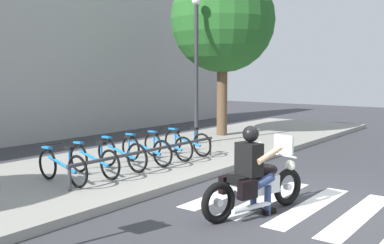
{
  "coord_description": "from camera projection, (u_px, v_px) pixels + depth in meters",
  "views": [
    {
      "loc": [
        -6.97,
        -2.88,
        2.26
      ],
      "look_at": [
        0.39,
        2.69,
        1.25
      ],
      "focal_mm": 42.03,
      "sensor_mm": 36.0,
      "label": 1
    }
  ],
  "objects": [
    {
      "name": "bicycle_4",
      "position": [
        168.0,
        145.0,
        11.02
      ],
      "size": [
        0.48,
        1.66,
        0.73
      ],
      "color": "black",
      "rests_on": "sidewalk"
    },
    {
      "name": "ground_plane",
      "position": [
        306.0,
        209.0,
        7.5
      ],
      "size": [
        48.0,
        48.0,
        0.0
      ],
      "primitive_type": "plane",
      "color": "#38383D"
    },
    {
      "name": "bicycle_2",
      "position": [
        121.0,
        154.0,
        9.78
      ],
      "size": [
        0.48,
        1.64,
        0.78
      ],
      "color": "black",
      "rests_on": "sidewalk"
    },
    {
      "name": "bicycle_5",
      "position": [
        187.0,
        142.0,
        11.64
      ],
      "size": [
        0.48,
        1.61,
        0.73
      ],
      "color": "black",
      "rests_on": "sidewalk"
    },
    {
      "name": "crosswalk_stripe_4",
      "position": [
        230.0,
        191.0,
        8.59
      ],
      "size": [
        2.8,
        0.4,
        0.01
      ],
      "primitive_type": "cube",
      "color": "white",
      "rests_on": "ground"
    },
    {
      "name": "bicycle_1",
      "position": [
        94.0,
        160.0,
        9.17
      ],
      "size": [
        0.48,
        1.66,
        0.74
      ],
      "color": "black",
      "rests_on": "sidewalk"
    },
    {
      "name": "bicycle_3",
      "position": [
        146.0,
        149.0,
        10.4
      ],
      "size": [
        0.48,
        1.69,
        0.75
      ],
      "color": "black",
      "rests_on": "sidewalk"
    },
    {
      "name": "bike_rack",
      "position": [
        152.0,
        151.0,
        9.75
      ],
      "size": [
        4.5,
        0.07,
        0.49
      ],
      "color": "#333338",
      "rests_on": "sidewalk"
    },
    {
      "name": "tree_near_rack",
      "position": [
        223.0,
        21.0,
        14.93
      ],
      "size": [
        3.48,
        3.48,
        5.76
      ],
      "color": "brown",
      "rests_on": "ground"
    },
    {
      "name": "motorcycle",
      "position": [
        256.0,
        186.0,
        7.21
      ],
      "size": [
        2.14,
        0.89,
        1.23
      ],
      "color": "black",
      "rests_on": "ground"
    },
    {
      "name": "bicycle_0",
      "position": [
        62.0,
        166.0,
        8.55
      ],
      "size": [
        0.48,
        1.63,
        0.75
      ],
      "color": "black",
      "rests_on": "sidewalk"
    },
    {
      "name": "rider",
      "position": [
        253.0,
        164.0,
        7.13
      ],
      "size": [
        0.72,
        0.65,
        1.44
      ],
      "color": "black",
      "rests_on": "ground"
    },
    {
      "name": "crosswalk_stripe_3",
      "position": [
        268.0,
        198.0,
        8.11
      ],
      "size": [
        2.8,
        0.4,
        0.01
      ],
      "primitive_type": "cube",
      "color": "white",
      "rests_on": "ground"
    },
    {
      "name": "street_lamp",
      "position": [
        196.0,
        57.0,
        13.24
      ],
      "size": [
        0.28,
        0.28,
        4.5
      ],
      "color": "#2D2D33",
      "rests_on": "ground"
    },
    {
      "name": "crosswalk_stripe_2",
      "position": [
        310.0,
        206.0,
        7.63
      ],
      "size": [
        2.8,
        0.4,
        0.01
      ],
      "primitive_type": "cube",
      "color": "white",
      "rests_on": "ground"
    },
    {
      "name": "crosswalk_stripe_1",
      "position": [
        358.0,
        215.0,
        7.15
      ],
      "size": [
        2.8,
        0.4,
        0.01
      ],
      "primitive_type": "cube",
      "color": "white",
      "rests_on": "ground"
    },
    {
      "name": "sidewalk",
      "position": [
        113.0,
        169.0,
        10.3
      ],
      "size": [
        24.0,
        4.4,
        0.15
      ],
      "primitive_type": "cube",
      "color": "gray",
      "rests_on": "ground"
    }
  ]
}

